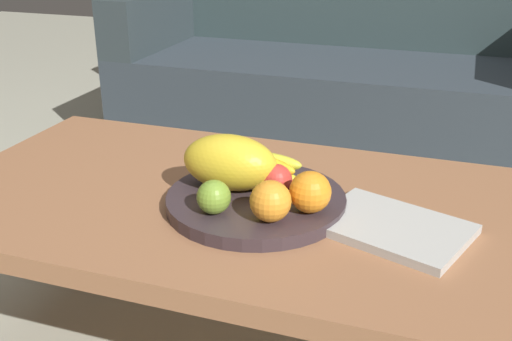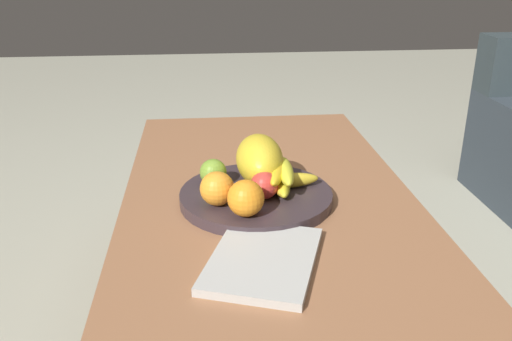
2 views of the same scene
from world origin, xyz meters
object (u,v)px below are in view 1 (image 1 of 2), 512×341
(melon_large_front, at_px, (232,163))
(orange_left, at_px, (310,192))
(fruit_bowl, at_px, (256,201))
(apple_left, at_px, (214,197))
(apple_front, at_px, (276,180))
(orange_front, at_px, (271,201))
(couch, at_px, (343,79))
(banana_bunch, at_px, (262,169))
(magazine, at_px, (392,227))
(coffee_table, at_px, (234,214))

(melon_large_front, height_order, orange_left, melon_large_front)
(fruit_bowl, height_order, orange_left, orange_left)
(orange_left, bearing_deg, apple_left, -158.91)
(orange_left, distance_m, apple_front, 0.09)
(apple_left, bearing_deg, orange_front, 3.14)
(couch, relative_size, banana_bunch, 10.52)
(couch, bearing_deg, magazine, -75.17)
(banana_bunch, xyz_separation_m, magazine, (0.26, -0.07, -0.04))
(apple_front, xyz_separation_m, magazine, (0.22, -0.03, -0.05))
(apple_left, bearing_deg, orange_left, 21.09)
(couch, bearing_deg, apple_front, -83.90)
(apple_front, bearing_deg, orange_front, -78.12)
(melon_large_front, relative_size, apple_front, 3.06)
(orange_left, xyz_separation_m, apple_left, (-0.16, -0.06, -0.01))
(orange_front, relative_size, apple_left, 1.18)
(couch, bearing_deg, orange_left, -81.02)
(melon_large_front, height_order, apple_front, melon_large_front)
(couch, bearing_deg, banana_bunch, -85.59)
(couch, relative_size, fruit_bowl, 5.04)
(coffee_table, distance_m, apple_left, 0.16)
(couch, xyz_separation_m, melon_large_front, (0.06, -1.35, 0.17))
(couch, relative_size, apple_front, 28.25)
(fruit_bowl, bearing_deg, apple_left, -116.58)
(fruit_bowl, height_order, apple_front, apple_front)
(fruit_bowl, xyz_separation_m, magazine, (0.26, -0.01, -0.00))
(fruit_bowl, relative_size, orange_left, 4.51)
(fruit_bowl, distance_m, apple_front, 0.06)
(orange_front, height_order, apple_left, orange_front)
(apple_front, bearing_deg, coffee_table, 168.52)
(orange_front, xyz_separation_m, apple_left, (-0.10, -0.01, -0.01))
(coffee_table, bearing_deg, fruit_bowl, -29.91)
(banana_bunch, bearing_deg, couch, 94.41)
(coffee_table, relative_size, couch, 0.70)
(apple_front, bearing_deg, banana_bunch, 133.95)
(coffee_table, bearing_deg, orange_left, -20.91)
(orange_front, distance_m, orange_left, 0.08)
(orange_left, bearing_deg, orange_front, -135.06)
(orange_left, bearing_deg, magazine, 7.51)
(orange_left, height_order, apple_left, orange_left)
(fruit_bowl, xyz_separation_m, orange_front, (0.06, -0.09, 0.05))
(apple_left, bearing_deg, magazine, 14.81)
(apple_front, bearing_deg, magazine, -6.90)
(orange_left, relative_size, magazine, 0.30)
(orange_left, bearing_deg, apple_front, 149.12)
(melon_large_front, bearing_deg, couch, 92.37)
(fruit_bowl, height_order, banana_bunch, banana_bunch)
(melon_large_front, height_order, magazine, melon_large_front)
(couch, xyz_separation_m, banana_bunch, (0.10, -1.31, 0.15))
(fruit_bowl, xyz_separation_m, apple_front, (0.03, 0.01, 0.04))
(coffee_table, bearing_deg, banana_bunch, 28.55)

